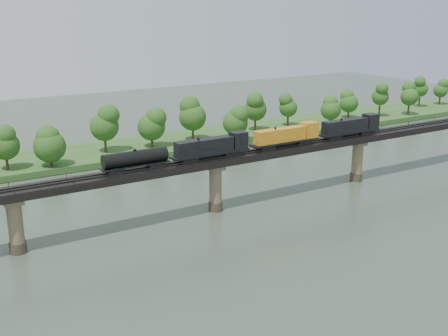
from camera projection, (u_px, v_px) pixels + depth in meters
ground at (307, 265)px, 93.39m from camera, size 400.00×400.00×0.00m
far_bank at (120, 150)px, 162.91m from camera, size 300.00×24.00×1.60m
bridge at (215, 186)px, 116.46m from camera, size 236.00×30.00×11.50m
bridge_superstructure at (215, 156)px, 114.68m from camera, size 220.00×4.90×0.75m
far_treeline at (96, 129)px, 152.89m from camera, size 289.06×17.54×13.60m
freight_train at (262, 140)px, 119.89m from camera, size 69.56×2.71×4.79m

